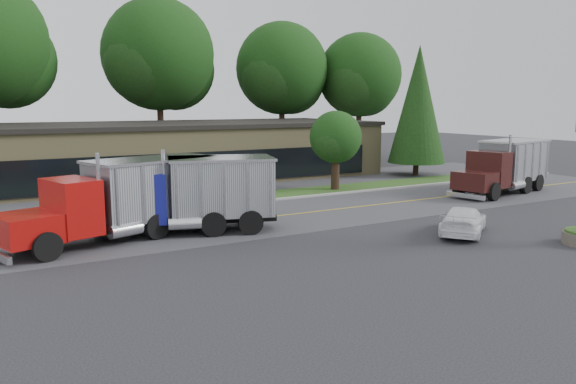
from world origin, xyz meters
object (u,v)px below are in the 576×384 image
Objects in this scene: dump_truck_red at (126,197)px; rally_car at (463,220)px; dump_truck_maroon at (505,165)px; dump_truck_blue at (197,193)px.

dump_truck_red reaches higher than rally_car.
dump_truck_maroon reaches higher than rally_car.
dump_truck_blue is at bearing -10.15° from dump_truck_maroon.
dump_truck_red is 2.28× the size of rally_car.
rally_car is (10.09, -6.33, -1.19)m from dump_truck_blue.
dump_truck_blue is at bearing 21.46° from rally_car.
dump_truck_red is at bearing 26.41° from rally_car.
dump_truck_blue is (3.07, -0.42, -0.01)m from dump_truck_red.
dump_truck_blue is 0.97× the size of dump_truck_maroon.
dump_truck_blue and dump_truck_maroon have the same top height.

